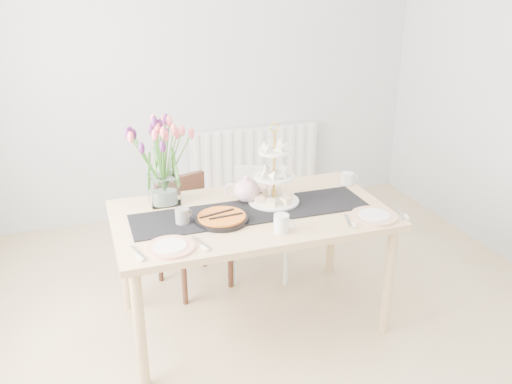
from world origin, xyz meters
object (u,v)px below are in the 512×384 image
object	(u,v)px
cream_jug	(347,179)
mug_grey	(182,216)
dining_table	(251,224)
plate_right	(374,216)
tulip_vase	(161,148)
radiator	(255,159)
plate_left	(170,247)
tart_tin	(222,219)
chair_white	(261,213)
mug_white	(281,223)
teapot	(247,190)
cake_stand	(274,183)
chair_brown	(188,224)

from	to	relation	value
cream_jug	mug_grey	size ratio (longest dim) A/B	0.87
dining_table	plate_right	xyz separation A→B (m)	(0.65, -0.29, 0.08)
mug_grey	tulip_vase	bearing A→B (deg)	67.26
radiator	dining_table	bearing A→B (deg)	-109.13
mug_grey	plate_left	distance (m)	0.29
tulip_vase	tart_tin	xyz separation A→B (m)	(0.26, -0.37, -0.33)
plate_left	tulip_vase	bearing A→B (deg)	82.99
chair_white	tulip_vase	bearing A→B (deg)	-137.41
mug_grey	cream_jug	bearing A→B (deg)	-18.25
tulip_vase	mug_white	xyz separation A→B (m)	(0.53, -0.60, -0.30)
dining_table	chair_white	world-z (taller)	chair_white
mug_grey	mug_white	xyz separation A→B (m)	(0.49, -0.27, 0.00)
cream_jug	teapot	bearing A→B (deg)	-160.42
radiator	teapot	size ratio (longest dim) A/B	4.77
cake_stand	teapot	world-z (taller)	cake_stand
chair_white	cream_jug	world-z (taller)	cream_jug
dining_table	radiator	bearing A→B (deg)	70.87
dining_table	plate_left	size ratio (longest dim) A/B	6.31
radiator	teapot	world-z (taller)	teapot
chair_brown	plate_left	xyz separation A→B (m)	(-0.27, -0.89, 0.32)
teapot	cream_jug	xyz separation A→B (m)	(0.72, 0.07, -0.04)
plate_left	plate_right	distance (m)	1.18
chair_brown	mug_white	size ratio (longest dim) A/B	7.70
mug_grey	plate_right	distance (m)	1.09
tulip_vase	tart_tin	distance (m)	0.56
mug_white	chair_brown	bearing A→B (deg)	139.61
chair_brown	dining_table	bearing A→B (deg)	-83.02
dining_table	plate_left	distance (m)	0.61
cake_stand	plate_left	distance (m)	0.81
dining_table	tart_tin	distance (m)	0.23
mug_grey	tart_tin	bearing A→B (deg)	-40.81
chair_brown	cream_jug	distance (m)	1.13
dining_table	teapot	distance (m)	0.21
chair_white	teapot	bearing A→B (deg)	-98.73
teapot	plate_right	xyz separation A→B (m)	(0.63, -0.44, -0.07)
mug_grey	chair_brown	bearing A→B (deg)	46.27
plate_right	plate_left	bearing A→B (deg)	180.00
teapot	dining_table	bearing A→B (deg)	-72.84
mug_grey	mug_white	bearing A→B (deg)	-59.06
chair_brown	mug_white	xyz separation A→B (m)	(0.34, -0.89, 0.36)
tart_tin	teapot	bearing A→B (deg)	44.78
mug_white	mug_grey	bearing A→B (deg)	-179.74
radiator	tart_tin	size ratio (longest dim) A/B	3.95
radiator	teapot	bearing A→B (deg)	-110.17
plate_left	teapot	bearing A→B (deg)	38.62
tart_tin	chair_white	bearing A→B (deg)	55.40
mug_grey	plate_right	world-z (taller)	mug_grey
dining_table	plate_right	distance (m)	0.71
dining_table	chair_brown	size ratio (longest dim) A/B	2.09
dining_table	plate_right	bearing A→B (deg)	-24.58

